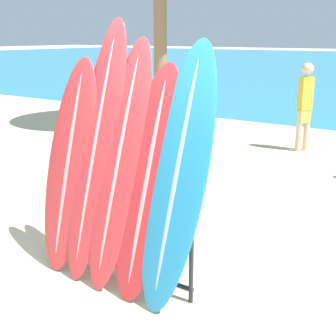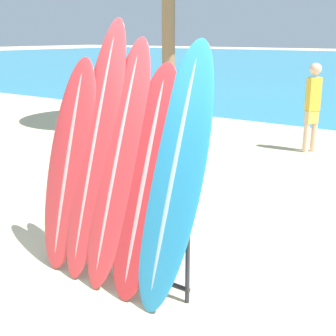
{
  "view_description": "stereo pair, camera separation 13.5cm",
  "coord_description": "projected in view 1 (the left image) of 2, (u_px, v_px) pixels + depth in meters",
  "views": [
    {
      "loc": [
        2.37,
        -2.88,
        2.24
      ],
      "look_at": [
        -0.26,
        1.01,
        0.9
      ],
      "focal_mm": 50.0,
      "sensor_mm": 36.0,
      "label": 1
    },
    {
      "loc": [
        2.48,
        -2.81,
        2.24
      ],
      "look_at": [
        -0.26,
        1.01,
        0.9
      ],
      "focal_mm": 50.0,
      "sensor_mm": 36.0,
      "label": 2
    }
  ],
  "objects": [
    {
      "name": "surfboard_slot_4",
      "position": [
        178.0,
        175.0,
        3.9
      ],
      "size": [
        0.55,
        0.83,
        2.23
      ],
      "color": "teal",
      "rests_on": "ground_plane"
    },
    {
      "name": "surfboard_slot_2",
      "position": [
        120.0,
        163.0,
        4.24
      ],
      "size": [
        0.49,
        0.83,
        2.24
      ],
      "color": "red",
      "rests_on": "ground_plane"
    },
    {
      "name": "surfboard_slot_1",
      "position": [
        97.0,
        149.0,
        4.39
      ],
      "size": [
        0.49,
        0.83,
        2.42
      ],
      "color": "red",
      "rests_on": "ground_plane"
    },
    {
      "name": "person_near_water",
      "position": [
        305.0,
        104.0,
        9.14
      ],
      "size": [
        0.28,
        0.3,
        1.74
      ],
      "rotation": [
        0.0,
        0.0,
        4.09
      ],
      "color": "beige",
      "rests_on": "ground_plane"
    },
    {
      "name": "surfboard_slot_0",
      "position": [
        70.0,
        165.0,
        4.55
      ],
      "size": [
        0.58,
        0.65,
        2.05
      ],
      "color": "red",
      "rests_on": "ground_plane"
    },
    {
      "name": "ground_plane",
      "position": [
        129.0,
        295.0,
        4.19
      ],
      "size": [
        160.0,
        160.0,
        0.0
      ],
      "primitive_type": "plane",
      "color": "beige"
    },
    {
      "name": "surfboard_slot_3",
      "position": [
        148.0,
        182.0,
        4.06
      ],
      "size": [
        0.56,
        0.74,
        2.03
      ],
      "color": "red",
      "rests_on": "ground_plane"
    },
    {
      "name": "surfboard_rack",
      "position": [
        120.0,
        231.0,
        4.36
      ],
      "size": [
        1.6,
        0.04,
        0.88
      ],
      "color": "#28282D",
      "rests_on": "ground_plane"
    }
  ]
}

